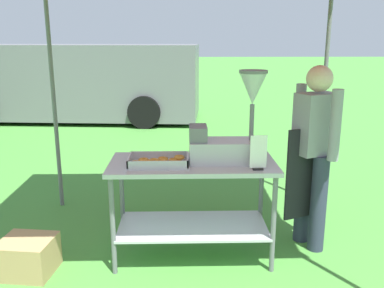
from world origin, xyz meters
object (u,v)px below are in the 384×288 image
(donut_fryer, at_px, (230,132))
(supply_crate, at_px, (28,256))
(vendor, at_px, (314,149))
(donut_tray, at_px, (159,162))
(donut_cart, at_px, (193,187))
(menu_sign, at_px, (258,155))
(van_grey, at_px, (75,81))

(donut_fryer, xyz_separation_m, supply_crate, (-1.62, -0.25, -0.95))
(vendor, xyz_separation_m, supply_crate, (-2.37, -0.41, -0.76))
(donut_tray, distance_m, vendor, 1.34)
(vendor, bearing_deg, donut_cart, -170.74)
(donut_cart, height_order, vendor, vendor)
(donut_tray, relative_size, menu_sign, 1.76)
(donut_tray, relative_size, vendor, 0.29)
(donut_fryer, relative_size, vendor, 0.46)
(donut_cart, relative_size, vendor, 0.84)
(van_grey, bearing_deg, donut_fryer, -66.14)
(vendor, distance_m, supply_crate, 2.52)
(van_grey, bearing_deg, donut_tray, -70.78)
(donut_cart, relative_size, supply_crate, 3.01)
(donut_cart, bearing_deg, vendor, 9.26)
(donut_cart, bearing_deg, donut_fryer, 1.07)
(menu_sign, bearing_deg, donut_cart, 156.32)
(donut_cart, height_order, van_grey, van_grey)
(supply_crate, height_order, van_grey, van_grey)
(donut_cart, bearing_deg, van_grey, 111.56)
(donut_cart, height_order, supply_crate, donut_cart)
(van_grey, bearing_deg, vendor, -60.12)
(donut_fryer, xyz_separation_m, menu_sign, (0.20, -0.22, -0.13))
(donut_tray, distance_m, supply_crate, 1.28)
(supply_crate, bearing_deg, van_grey, 100.31)
(menu_sign, xyz_separation_m, vendor, (0.55, 0.39, -0.05))
(donut_fryer, bearing_deg, van_grey, 113.86)
(menu_sign, bearing_deg, van_grey, 114.57)
(donut_tray, bearing_deg, supply_crate, -170.71)
(donut_fryer, height_order, van_grey, van_grey)
(donut_cart, distance_m, donut_tray, 0.37)
(supply_crate, bearing_deg, donut_cart, 10.31)
(donut_cart, xyz_separation_m, donut_tray, (-0.27, -0.07, 0.24))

